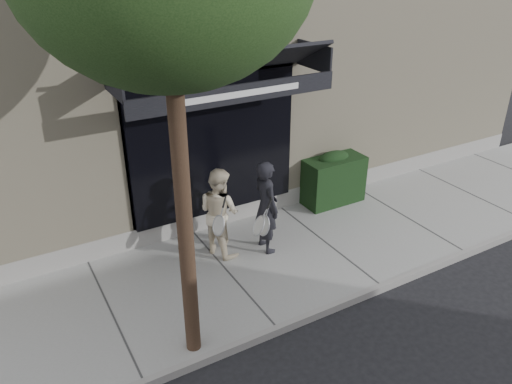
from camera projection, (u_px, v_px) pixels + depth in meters
ground at (324, 246)px, 9.37m from camera, size 80.00×80.00×0.00m
sidewalk at (324, 244)px, 9.34m from camera, size 20.00×3.00×0.12m
curb at (381, 288)px, 8.14m from camera, size 20.00×0.10×0.14m
building_facade at (207, 53)px, 11.98m from camera, size 14.30×8.04×5.64m
hedge at (332, 178)px, 10.53m from camera, size 1.30×0.70×1.14m
pedestrian_front at (266, 207)px, 8.72m from camera, size 0.71×0.90×1.71m
pedestrian_back at (219, 212)px, 8.65m from camera, size 0.84×0.98×1.62m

